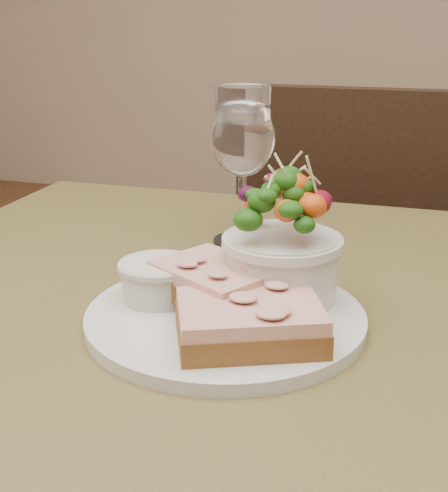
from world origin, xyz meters
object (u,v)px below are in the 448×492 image
(dinner_plate, at_px, (225,318))
(ramekin, at_px, (158,278))
(sandwich_front, at_px, (250,322))
(salad_bowl, at_px, (282,238))
(chair_far, at_px, (354,370))
(cafe_table, at_px, (218,395))
(wine_glass, at_px, (243,143))
(sandwich_back, at_px, (215,282))

(dinner_plate, relative_size, ramekin, 3.64)
(sandwich_front, height_order, salad_bowl, salad_bowl)
(dinner_plate, height_order, ramekin, ramekin)
(chair_far, bearing_deg, cafe_table, 83.64)
(sandwich_front, bearing_deg, salad_bowl, 63.05)
(chair_far, height_order, wine_glass, wine_glass)
(sandwich_back, height_order, ramekin, sandwich_back)
(cafe_table, distance_m, chair_far, 0.81)
(salad_bowl, relative_size, wine_glass, 0.73)
(chair_far, bearing_deg, sandwich_back, 84.29)
(dinner_plate, distance_m, sandwich_front, 0.06)
(chair_far, height_order, sandwich_front, chair_far)
(chair_far, xyz_separation_m, ramekin, (-0.13, -0.75, 0.49))
(sandwich_back, bearing_deg, chair_far, 115.10)
(sandwich_back, bearing_deg, salad_bowl, 62.45)
(sandwich_front, height_order, sandwich_back, sandwich_back)
(wine_glass, bearing_deg, ramekin, -96.28)
(chair_far, height_order, ramekin, chair_far)
(sandwich_back, bearing_deg, cafe_table, 132.12)
(sandwich_front, height_order, ramekin, ramekin)
(wine_glass, bearing_deg, sandwich_front, -73.34)
(salad_bowl, bearing_deg, chair_far, 88.83)
(cafe_table, xyz_separation_m, ramekin, (-0.05, -0.03, 0.13))
(sandwich_front, xyz_separation_m, salad_bowl, (0.01, 0.09, 0.04))
(ramekin, relative_size, salad_bowl, 0.55)
(cafe_table, xyz_separation_m, wine_glass, (-0.03, 0.18, 0.22))
(wine_glass, bearing_deg, dinner_plate, -78.39)
(salad_bowl, distance_m, wine_glass, 0.20)
(chair_far, bearing_deg, ramekin, 80.14)
(sandwich_front, distance_m, sandwich_back, 0.08)
(cafe_table, xyz_separation_m, dinner_plate, (0.02, -0.04, 0.11))
(ramekin, bearing_deg, chair_far, 80.57)
(cafe_table, xyz_separation_m, chair_far, (0.08, 0.73, -0.36))
(dinner_plate, distance_m, ramekin, 0.07)
(sandwich_back, distance_m, salad_bowl, 0.07)
(sandwich_front, distance_m, wine_glass, 0.30)
(chair_far, relative_size, salad_bowl, 7.09)
(sandwich_front, xyz_separation_m, wine_glass, (-0.08, 0.27, 0.10))
(salad_bowl, bearing_deg, dinner_plate, -131.48)
(dinner_plate, xyz_separation_m, ramekin, (-0.07, 0.01, 0.03))
(ramekin, xyz_separation_m, wine_glass, (0.02, 0.21, 0.09))
(wine_glass, bearing_deg, cafe_table, -81.80)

